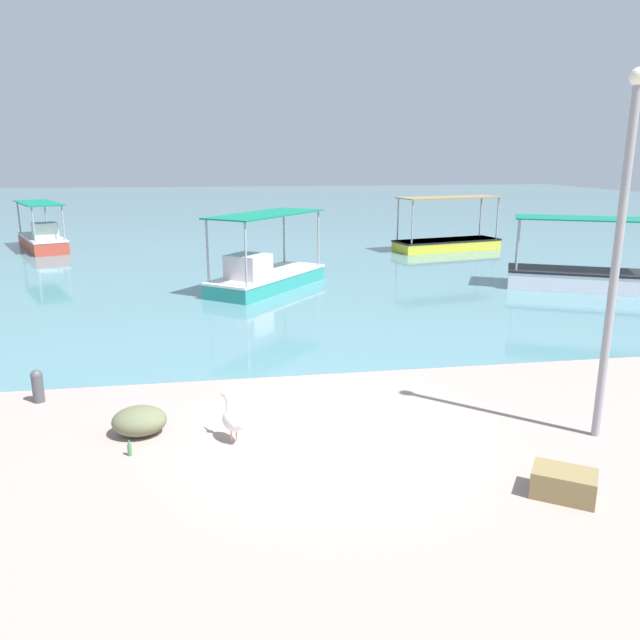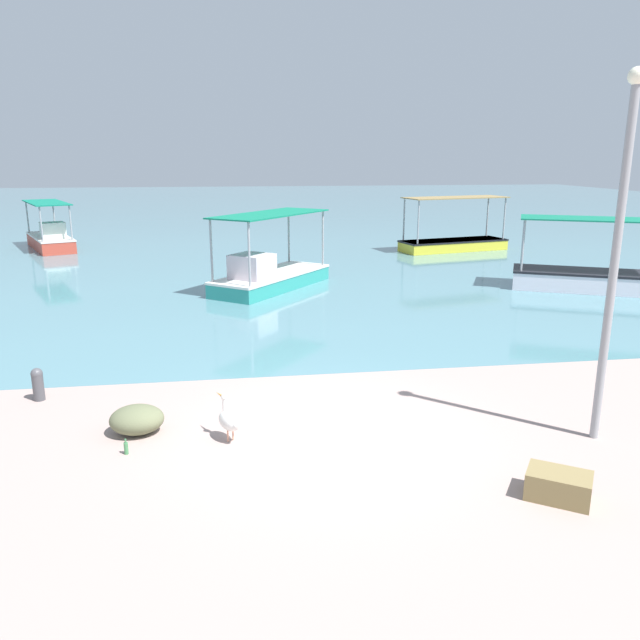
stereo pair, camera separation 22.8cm
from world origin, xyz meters
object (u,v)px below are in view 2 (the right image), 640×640
(mooring_bollard, at_px, (38,383))
(net_pile, at_px, (137,419))
(fishing_boat_far_right, at_px, (592,276))
(lamp_post, at_px, (617,243))
(cargo_crate, at_px, (559,486))
(fishing_boat_far_left, at_px, (269,273))
(glass_bottle, at_px, (126,448))
(fishing_boat_outer, at_px, (50,238))
(fishing_boat_center, at_px, (453,241))
(pelican, at_px, (229,420))

(mooring_bollard, height_order, net_pile, mooring_bollard)
(fishing_boat_far_right, xyz_separation_m, lamp_post, (-6.83, -11.41, 2.85))
(lamp_post, height_order, mooring_bollard, lamp_post)
(mooring_bollard, distance_m, cargo_crate, 9.75)
(fishing_boat_far_left, bearing_deg, lamp_post, -70.34)
(glass_bottle, bearing_deg, lamp_post, -3.76)
(fishing_boat_outer, distance_m, glass_bottle, 25.72)
(mooring_bollard, distance_m, net_pile, 2.85)
(fishing_boat_far_right, xyz_separation_m, cargo_crate, (-8.47, -13.19, -0.33))
(fishing_boat_outer, xyz_separation_m, cargo_crate, (13.73, -26.92, -0.38))
(cargo_crate, bearing_deg, lamp_post, 47.30)
(lamp_post, xyz_separation_m, glass_bottle, (-7.94, 0.52, -3.27))
(fishing_boat_far_right, bearing_deg, lamp_post, -120.90)
(fishing_boat_center, xyz_separation_m, lamp_post, (-5.32, -21.60, 2.88))
(fishing_boat_outer, relative_size, pelican, 6.83)
(cargo_crate, bearing_deg, glass_bottle, 159.91)
(net_pile, bearing_deg, pelican, -18.46)
(fishing_boat_outer, bearing_deg, cargo_crate, -62.97)
(cargo_crate, height_order, glass_bottle, cargo_crate)
(fishing_boat_center, relative_size, fishing_boat_far_right, 1.02)
(fishing_boat_far_left, bearing_deg, glass_bottle, -104.01)
(lamp_post, distance_m, glass_bottle, 8.61)
(fishing_boat_center, xyz_separation_m, pelican, (-11.59, -20.80, -0.12))
(pelican, xyz_separation_m, glass_bottle, (-1.68, -0.28, -0.27))
(fishing_boat_far_right, xyz_separation_m, glass_bottle, (-14.77, -10.89, -0.42))
(fishing_boat_outer, relative_size, net_pile, 5.79)
(pelican, height_order, mooring_bollard, pelican)
(mooring_bollard, bearing_deg, net_pile, -40.86)
(pelican, bearing_deg, net_pile, 161.54)
(net_pile, distance_m, glass_bottle, 0.83)
(fishing_boat_far_right, relative_size, glass_bottle, 21.15)
(lamp_post, xyz_separation_m, net_pile, (-7.87, 1.33, -3.13))
(fishing_boat_center, distance_m, mooring_bollard, 23.96)
(cargo_crate, bearing_deg, fishing_boat_far_right, 57.28)
(net_pile, distance_m, cargo_crate, 6.96)
(net_pile, bearing_deg, fishing_boat_outer, 107.51)
(fishing_boat_far_right, distance_m, glass_bottle, 18.36)
(mooring_bollard, xyz_separation_m, cargo_crate, (8.38, -4.98, -0.16))
(fishing_boat_far_left, height_order, fishing_boat_far_right, fishing_boat_far_left)
(fishing_boat_far_left, distance_m, fishing_boat_center, 13.05)
(lamp_post, bearing_deg, glass_bottle, 176.24)
(fishing_boat_outer, bearing_deg, glass_bottle, -73.20)
(fishing_boat_center, bearing_deg, glass_bottle, -122.19)
(pelican, bearing_deg, fishing_boat_far_left, 83.11)
(fishing_boat_center, height_order, pelican, fishing_boat_center)
(fishing_boat_outer, height_order, lamp_post, lamp_post)
(pelican, bearing_deg, lamp_post, -7.26)
(fishing_boat_outer, relative_size, fishing_boat_center, 0.93)
(fishing_boat_center, height_order, net_pile, fishing_boat_center)
(fishing_boat_far_left, bearing_deg, pelican, -96.89)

